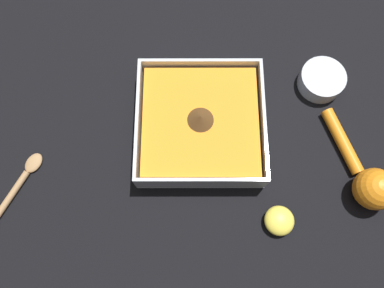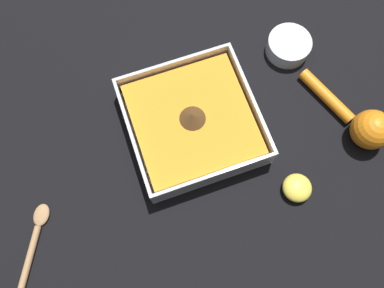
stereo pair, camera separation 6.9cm
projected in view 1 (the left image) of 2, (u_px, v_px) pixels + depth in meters
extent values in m
plane|color=black|center=(216.00, 111.00, 0.74)|extent=(4.00, 4.00, 0.00)
cube|color=silver|center=(200.00, 128.00, 0.73)|extent=(0.23, 0.23, 0.01)
cube|color=silver|center=(139.00, 122.00, 0.69)|extent=(0.23, 0.01, 0.06)
cube|color=silver|center=(262.00, 122.00, 0.69)|extent=(0.23, 0.01, 0.06)
cube|color=silver|center=(200.00, 67.00, 0.73)|extent=(0.01, 0.22, 0.06)
cube|color=silver|center=(201.00, 183.00, 0.66)|extent=(0.01, 0.22, 0.06)
cube|color=orange|center=(200.00, 124.00, 0.70)|extent=(0.21, 0.21, 0.04)
cone|color=#4C3319|center=(201.00, 118.00, 0.68)|extent=(0.05, 0.05, 0.02)
cylinder|color=silver|center=(321.00, 80.00, 0.74)|extent=(0.09, 0.09, 0.03)
cylinder|color=#4C3319|center=(321.00, 81.00, 0.74)|extent=(0.08, 0.08, 0.02)
sphere|color=orange|center=(375.00, 189.00, 0.66)|extent=(0.07, 0.07, 0.07)
cylinder|color=orange|center=(342.00, 141.00, 0.71)|extent=(0.13, 0.07, 0.02)
ellipsoid|color=#EFDB4C|center=(279.00, 221.00, 0.66)|extent=(0.05, 0.05, 0.03)
ellipsoid|color=tan|center=(34.00, 163.00, 0.70)|extent=(0.05, 0.04, 0.01)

